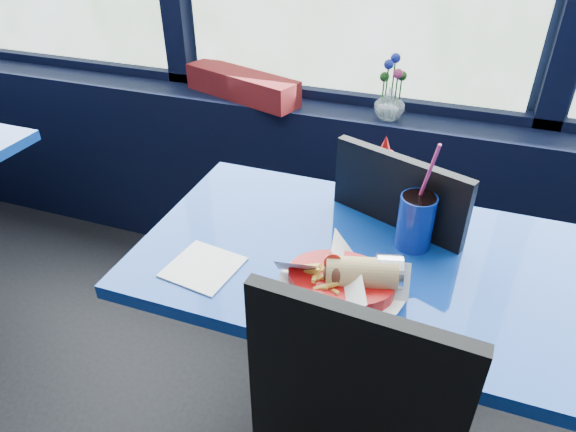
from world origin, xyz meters
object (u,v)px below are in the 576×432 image
at_px(food_basket, 344,280).
at_px(planter_box, 242,85).
at_px(near_table, 359,305).
at_px(chair_near_back, 380,251).
at_px(soda_cup, 416,221).
at_px(ketchup_bottle, 382,174).
at_px(flower_vase, 390,100).

bearing_deg(food_basket, planter_box, 135.51).
xyz_separation_m(near_table, chair_near_back, (0.00, 0.29, -0.01)).
height_order(chair_near_back, soda_cup, soda_cup).
relative_size(chair_near_back, ketchup_bottle, 4.34).
bearing_deg(food_basket, chair_near_back, 97.33).
height_order(near_table, soda_cup, soda_cup).
xyz_separation_m(planter_box, food_basket, (0.71, -1.00, -0.07)).
height_order(planter_box, food_basket, planter_box).
distance_m(near_table, ketchup_bottle, 0.40).
relative_size(food_basket, soda_cup, 0.93).
bearing_deg(planter_box, near_table, -30.24).
height_order(planter_box, ketchup_bottle, ketchup_bottle).
height_order(food_basket, ketchup_bottle, ketchup_bottle).
xyz_separation_m(near_table, soda_cup, (0.11, 0.09, 0.26)).
relative_size(near_table, soda_cup, 3.69).
bearing_deg(near_table, flower_vase, 96.68).
relative_size(flower_vase, ketchup_bottle, 1.12).
xyz_separation_m(chair_near_back, soda_cup, (0.11, -0.20, 0.28)).
relative_size(ketchup_bottle, soda_cup, 0.68).
relative_size(flower_vase, food_basket, 0.83).
height_order(near_table, chair_near_back, chair_near_back).
bearing_deg(chair_near_back, near_table, 110.78).
relative_size(chair_near_back, food_basket, 3.19).
bearing_deg(chair_near_back, ketchup_bottle, 43.27).
xyz_separation_m(planter_box, ketchup_bottle, (0.71, -0.56, -0.01)).
distance_m(chair_near_back, soda_cup, 0.36).
bearing_deg(planter_box, soda_cup, -23.03).
distance_m(chair_near_back, flower_vase, 0.63).
height_order(flower_vase, ketchup_bottle, flower_vase).
bearing_deg(planter_box, flower_vase, 16.98).
bearing_deg(near_table, food_basket, -96.36).
xyz_separation_m(chair_near_back, ketchup_bottle, (-0.02, -0.01, 0.29)).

